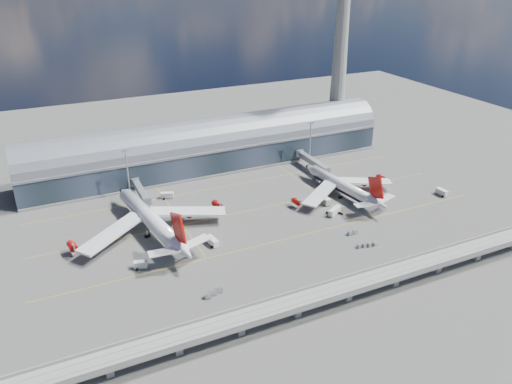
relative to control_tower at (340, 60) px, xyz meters
name	(u,v)px	position (x,y,z in m)	size (l,w,h in m)	color
ground	(274,228)	(-85.00, -83.00, -51.64)	(500.00, 500.00, 0.00)	#474744
taxi_lines	(253,207)	(-85.00, -60.89, -51.63)	(200.00, 80.12, 0.01)	gold
terminal	(210,148)	(-85.00, -5.01, -40.30)	(200.00, 30.00, 28.00)	#212D37
control_tower	(340,60)	(0.00, 0.00, 0.00)	(19.00, 19.00, 103.00)	gray
guideway	(349,287)	(-85.00, -138.00, -46.34)	(220.00, 8.50, 7.20)	gray
floodlight_mast_left	(128,174)	(-135.00, -28.00, -38.00)	(3.00, 0.70, 25.70)	gray
floodlight_mast_right	(310,143)	(-35.00, -28.00, -38.00)	(3.00, 0.70, 25.70)	gray
airliner_left	(152,220)	(-133.68, -64.87, -45.35)	(68.55, 72.13, 22.01)	white
airliner_right	(343,186)	(-39.69, -67.70, -46.76)	(56.71, 59.30, 18.81)	white
jet_bridge_left	(140,190)	(-130.54, -29.88, -46.46)	(4.40, 28.00, 7.25)	gray
jet_bridge_right	(311,160)	(-36.35, -31.82, -46.46)	(4.40, 32.00, 7.25)	gray
service_truck_0	(212,241)	(-114.01, -84.12, -50.11)	(3.39, 7.42, 2.96)	silver
service_truck_1	(141,265)	(-144.55, -88.58, -50.17)	(5.45, 3.63, 2.90)	silver
service_truck_2	(335,211)	(-54.08, -82.77, -50.07)	(8.45, 6.00, 3.01)	silver
service_truck_3	(442,192)	(4.85, -88.36, -50.09)	(2.92, 6.41, 3.03)	silver
service_truck_4	(326,201)	(-52.15, -72.27, -50.03)	(3.09, 5.68, 3.19)	silver
service_truck_5	(167,195)	(-118.51, -33.80, -50.16)	(6.41, 4.43, 2.90)	silver
cargo_train_0	(214,293)	(-125.52, -115.94, -50.76)	(7.64, 3.65, 1.68)	gray
cargo_train_1	(367,245)	(-57.90, -112.38, -50.86)	(9.01, 3.16, 1.49)	gray
cargo_train_2	(353,232)	(-57.34, -101.57, -50.80)	(4.72, 1.52, 1.60)	gray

